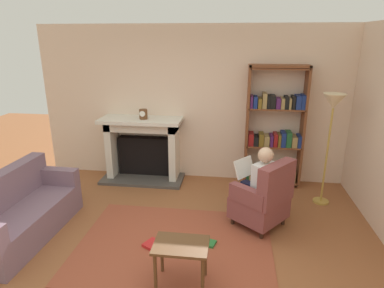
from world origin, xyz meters
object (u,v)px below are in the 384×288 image
at_px(armchair_reading, 264,198).
at_px(sofa_floral, 20,214).
at_px(bookshelf, 275,131).
at_px(fireplace, 143,147).
at_px(mantel_clock, 143,114).
at_px(floor_lamp, 333,112).
at_px(side_table, 181,251).
at_px(seated_reader, 257,182).

relative_size(armchair_reading, sofa_floral, 0.56).
distance_m(bookshelf, armchair_reading, 1.56).
relative_size(fireplace, mantel_clock, 8.67).
relative_size(mantel_clock, floor_lamp, 0.10).
distance_m(bookshelf, side_table, 2.98).
bearing_deg(seated_reader, sofa_floral, -38.05).
xyz_separation_m(mantel_clock, armchair_reading, (1.98, -1.31, -0.80)).
distance_m(mantel_clock, bookshelf, 2.25).
height_order(seated_reader, floor_lamp, floor_lamp).
relative_size(mantel_clock, armchair_reading, 0.17).
bearing_deg(fireplace, armchair_reading, -34.54).
height_order(bookshelf, armchair_reading, bookshelf).
xyz_separation_m(bookshelf, sofa_floral, (-3.37, -2.08, -0.65)).
xyz_separation_m(side_table, floor_lamp, (1.89, 2.08, 1.05)).
xyz_separation_m(fireplace, mantel_clock, (0.06, -0.10, 0.63)).
height_order(armchair_reading, side_table, armchair_reading).
height_order(armchair_reading, floor_lamp, floor_lamp).
height_order(mantel_clock, sofa_floral, mantel_clock).
bearing_deg(sofa_floral, bookshelf, -56.49).
xyz_separation_m(armchair_reading, sofa_floral, (-3.12, -0.63, -0.10)).
relative_size(bookshelf, floor_lamp, 1.20).
height_order(bookshelf, side_table, bookshelf).
relative_size(fireplace, sofa_floral, 0.85).
xyz_separation_m(seated_reader, floor_lamp, (1.06, 0.76, 0.84)).
distance_m(fireplace, mantel_clock, 0.64).
bearing_deg(armchair_reading, seated_reader, -90.00).
height_order(fireplace, armchair_reading, fireplace).
bearing_deg(mantel_clock, seated_reader, -33.08).
relative_size(seated_reader, sofa_floral, 0.66).
bearing_deg(mantel_clock, side_table, -67.30).
bearing_deg(mantel_clock, floor_lamp, -9.02).
bearing_deg(side_table, bookshelf, 66.46).
relative_size(fireplace, bookshelf, 0.71).
bearing_deg(side_table, armchair_reading, 53.52).
relative_size(sofa_floral, side_table, 3.08).
xyz_separation_m(mantel_clock, seated_reader, (1.89, -1.23, -0.60)).
bearing_deg(armchair_reading, sofa_floral, -39.72).
xyz_separation_m(bookshelf, armchair_reading, (-0.25, -1.44, -0.55)).
height_order(seated_reader, side_table, seated_reader).
distance_m(bookshelf, seated_reader, 1.45).
xyz_separation_m(seated_reader, side_table, (-0.83, -1.31, -0.21)).
xyz_separation_m(bookshelf, seated_reader, (-0.34, -1.37, -0.35)).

